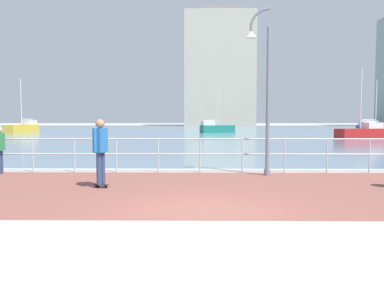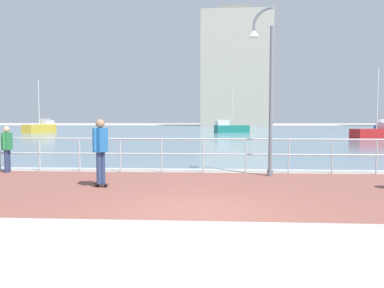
{
  "view_description": "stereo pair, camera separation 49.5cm",
  "coord_description": "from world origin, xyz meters",
  "views": [
    {
      "loc": [
        -0.11,
        -7.03,
        1.79
      ],
      "look_at": [
        -0.24,
        3.24,
        1.1
      ],
      "focal_mm": 35.15,
      "sensor_mm": 36.0,
      "label": 1
    },
    {
      "loc": [
        0.39,
        -7.01,
        1.79
      ],
      "look_at": [
        -0.24,
        3.24,
        1.1
      ],
      "focal_mm": 35.15,
      "sensor_mm": 36.0,
      "label": 2
    }
  ],
  "objects": [
    {
      "name": "brick_paving",
      "position": [
        0.0,
        2.43,
        0.0
      ],
      "size": [
        28.0,
        5.94,
        0.01
      ],
      "primitive_type": "cube",
      "color": "brown",
      "rests_on": "ground"
    },
    {
      "name": "tower_glass",
      "position": [
        5.54,
        92.2,
        14.26
      ],
      "size": [
        17.51,
        15.35,
        30.19
      ],
      "color": "#B2AD99",
      "rests_on": "ground"
    },
    {
      "name": "sailboat_white",
      "position": [
        2.41,
        41.98,
        0.6
      ],
      "size": [
        4.67,
        2.89,
        6.28
      ],
      "color": "#197266",
      "rests_on": "ground"
    },
    {
      "name": "skateboarder",
      "position": [
        -2.6,
        2.6,
        1.07
      ],
      "size": [
        0.41,
        0.55,
        1.78
      ],
      "color": "black",
      "rests_on": "ground"
    },
    {
      "name": "waterfront_railing",
      "position": [
        -0.0,
        5.4,
        0.79
      ],
      "size": [
        25.25,
        0.06,
        1.15
      ],
      "color": "#B2BCC1",
      "rests_on": "ground"
    },
    {
      "name": "lamppost",
      "position": [
        1.95,
        4.82,
        2.89
      ],
      "size": [
        0.82,
        0.36,
        5.22
      ],
      "color": "slate",
      "rests_on": "ground"
    },
    {
      "name": "bystander",
      "position": [
        -6.54,
        5.05,
        0.9
      ],
      "size": [
        0.28,
        0.56,
        1.54
      ],
      "color": "navy",
      "rests_on": "ground"
    },
    {
      "name": "sailboat_blue",
      "position": [
        -22.55,
        41.01,
        0.66
      ],
      "size": [
        2.67,
        5.12,
        6.88
      ],
      "color": "gold",
      "rests_on": "ground"
    },
    {
      "name": "ground",
      "position": [
        0.0,
        40.0,
        0.0
      ],
      "size": [
        220.0,
        220.0,
        0.0
      ],
      "primitive_type": "plane",
      "color": "#ADAAA5"
    },
    {
      "name": "sailboat_ivory",
      "position": [
        14.28,
        25.96,
        0.59
      ],
      "size": [
        4.61,
        2.71,
        6.18
      ],
      "color": "#B21E1E",
      "rests_on": "ground"
    },
    {
      "name": "harbor_water",
      "position": [
        0.0,
        50.4,
        0.0
      ],
      "size": [
        180.0,
        88.0,
        0.0
      ],
      "primitive_type": "cube",
      "color": "slate",
      "rests_on": "ground"
    }
  ]
}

